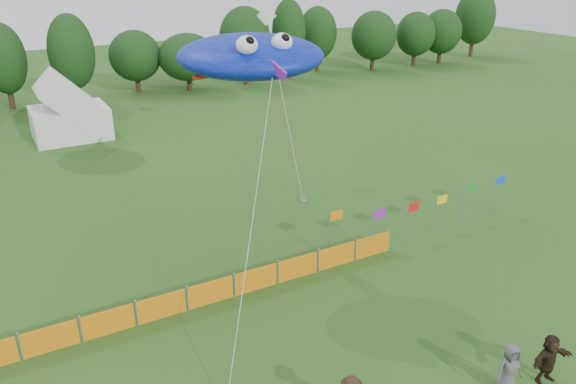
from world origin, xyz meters
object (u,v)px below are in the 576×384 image
tent_right (69,113)px  spectator_f (549,359)px  barrier_fence (211,293)px  stingray_kite (247,55)px  spectator_e (509,369)px

tent_right → spectator_f: 36.12m
tent_right → barrier_fence: (0.96, -25.55, -1.44)m
tent_right → stingray_kite: (4.10, -22.83, 7.22)m
spectator_e → barrier_fence: bearing=136.4°
spectator_e → stingray_kite: stingray_kite is taller
spectator_f → stingray_kite: stingray_kite is taller
spectator_f → spectator_e: bearing=173.3°
barrier_fence → stingray_kite: (3.14, 2.72, 8.67)m
tent_right → barrier_fence: bearing=-87.8°
tent_right → spectator_e: tent_right is taller
tent_right → stingray_kite: bearing=-79.8°
tent_right → spectator_f: bearing=-75.8°
spectator_f → barrier_fence: bearing=134.2°
barrier_fence → spectator_f: spectator_f is taller
tent_right → barrier_fence: size_ratio=0.30×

